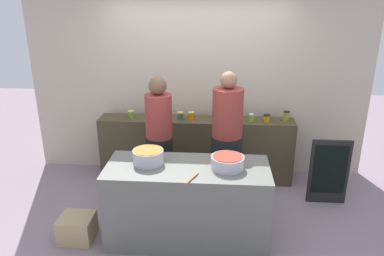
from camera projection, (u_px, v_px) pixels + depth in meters
ground at (190, 221)px, 4.42m from camera, size 12.00×12.00×0.00m
storefront_wall at (198, 71)px, 5.26m from camera, size 4.80×0.12×3.00m
display_shelf at (196, 149)px, 5.30m from camera, size 2.70×0.36×0.90m
prep_table at (188, 203)px, 3.99m from camera, size 1.70×0.70×0.87m
preserve_jar_0 at (131, 114)px, 5.19m from camera, size 0.09×0.09×0.10m
preserve_jar_1 at (180, 116)px, 5.11m from camera, size 0.08×0.08×0.11m
preserve_jar_2 at (191, 116)px, 5.10m from camera, size 0.09×0.09×0.11m
preserve_jar_3 at (218, 115)px, 5.15m from camera, size 0.08×0.08×0.10m
preserve_jar_4 at (234, 114)px, 5.12m from camera, size 0.08×0.08×0.15m
preserve_jar_5 at (251, 118)px, 5.01m from camera, size 0.07×0.07×0.12m
preserve_jar_6 at (267, 118)px, 5.01m from camera, size 0.09×0.09×0.10m
preserve_jar_7 at (286, 116)px, 5.04m from camera, size 0.08×0.08×0.14m
cooking_pot_left at (148, 157)px, 3.89m from camera, size 0.32×0.32×0.15m
cooking_pot_center at (228, 162)px, 3.79m from camera, size 0.34×0.34×0.13m
wooden_spoon at (192, 178)px, 3.58m from camera, size 0.11×0.23×0.02m
cook_with_tongs at (160, 147)px, 4.64m from camera, size 0.34×0.34×1.63m
cook_in_cap at (226, 149)px, 4.49m from camera, size 0.38×0.38×1.72m
bread_crate at (77, 228)px, 4.06m from camera, size 0.36×0.33×0.28m
chalkboard_sign at (329, 172)px, 4.67m from camera, size 0.49×0.05×0.86m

